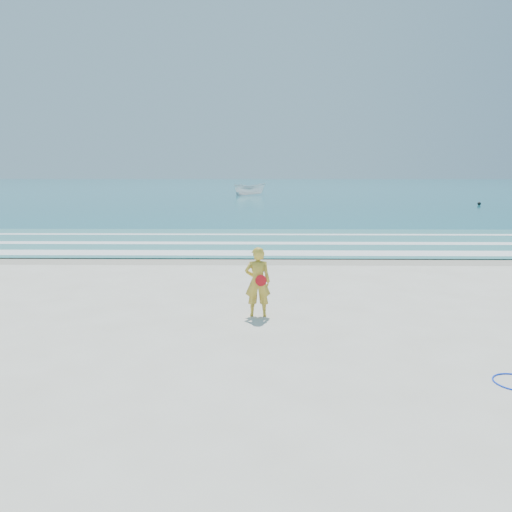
{
  "coord_description": "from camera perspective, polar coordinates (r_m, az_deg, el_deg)",
  "views": [
    {
      "loc": [
        0.4,
        -10.46,
        3.48
      ],
      "look_at": [
        0.19,
        4.0,
        1.0
      ],
      "focal_mm": 35.0,
      "sensor_mm": 36.0,
      "label": 1
    }
  ],
  "objects": [
    {
      "name": "ground",
      "position": [
        11.03,
        -1.3,
        -8.65
      ],
      "size": [
        400.0,
        400.0,
        0.0
      ],
      "primitive_type": "plane",
      "color": "silver",
      "rests_on": "ground"
    },
    {
      "name": "boat",
      "position": [
        70.54,
        -0.71,
        7.63
      ],
      "size": [
        4.74,
        2.59,
        1.73
      ],
      "primitive_type": "imported",
      "rotation": [
        0.0,
        0.0,
        1.78
      ],
      "color": "white",
      "rests_on": "ocean"
    },
    {
      "name": "shallow",
      "position": [
        24.71,
        -0.11,
        1.73
      ],
      "size": [
        400.0,
        10.0,
        0.01
      ],
      "primitive_type": "cube",
      "color": "#59B7AD",
      "rests_on": "ocean"
    },
    {
      "name": "woman",
      "position": [
        11.98,
        0.19,
        -2.96
      ],
      "size": [
        0.63,
        0.43,
        1.69
      ],
      "color": "gold",
      "rests_on": "ground"
    },
    {
      "name": "buoy",
      "position": [
        55.2,
        24.15,
        5.48
      ],
      "size": [
        0.35,
        0.35,
        0.35
      ],
      "primitive_type": "sphere",
      "color": "black",
      "rests_on": "ocean"
    },
    {
      "name": "ocean",
      "position": [
        115.52,
        0.63,
        8.0
      ],
      "size": [
        400.0,
        190.0,
        0.04
      ],
      "primitive_type": "cube",
      "color": "#19727F",
      "rests_on": "ground"
    },
    {
      "name": "foam_near",
      "position": [
        21.05,
        -0.27,
        0.36
      ],
      "size": [
        400.0,
        1.4,
        0.01
      ],
      "primitive_type": "cube",
      "color": "white",
      "rests_on": "shallow"
    },
    {
      "name": "wet_sand",
      "position": [
        19.78,
        -0.34,
        -0.4
      ],
      "size": [
        400.0,
        2.4,
        0.0
      ],
      "primitive_type": "cube",
      "color": "#B2A893",
      "rests_on": "ground"
    },
    {
      "name": "foam_mid",
      "position": [
        23.91,
        -0.14,
        1.49
      ],
      "size": [
        400.0,
        0.9,
        0.01
      ],
      "primitive_type": "cube",
      "color": "white",
      "rests_on": "shallow"
    },
    {
      "name": "foam_far",
      "position": [
        27.18,
        -0.02,
        2.48
      ],
      "size": [
        400.0,
        0.6,
        0.01
      ],
      "primitive_type": "cube",
      "color": "white",
      "rests_on": "shallow"
    }
  ]
}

